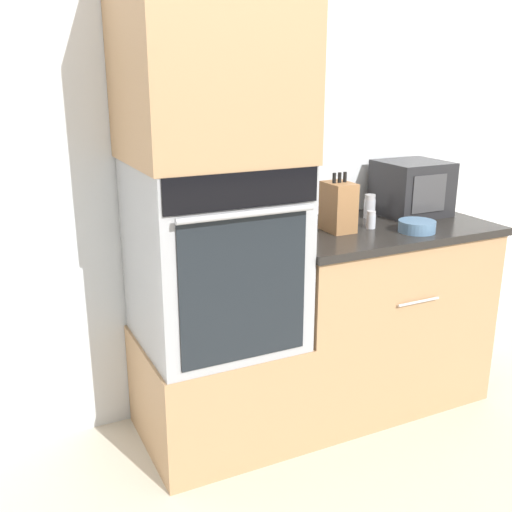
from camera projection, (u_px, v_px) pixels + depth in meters
The scene contains 11 objects.
ground_plane at pixel (313, 452), 2.60m from camera, with size 12.00×12.00×0.00m, color beige.
wall_back at pixel (250, 146), 2.76m from camera, with size 8.00×0.05×2.50m.
oven_cabinet_base at pixel (217, 388), 2.65m from camera, with size 0.65×0.60×0.48m.
wall_oven at pixel (214, 253), 2.46m from camera, with size 0.62×0.64×0.76m.
oven_cabinet_upper at pixel (209, 51), 2.22m from camera, with size 0.65×0.60×0.81m.
counter_unit at pixel (373, 313), 2.93m from camera, with size 1.04×0.63×0.89m.
microwave at pixel (412, 188), 2.97m from camera, with size 0.32×0.30×0.26m.
knife_block at pixel (338, 207), 2.66m from camera, with size 0.11×0.15×0.26m.
bowl at pixel (417, 226), 2.67m from camera, with size 0.17×0.17×0.05m.
condiment_jar_near at pixel (370, 207), 2.91m from camera, with size 0.06×0.06×0.12m.
condiment_jar_mid at pixel (371, 220), 2.73m from camera, with size 0.04×0.04×0.08m.
Camera 1 is at (-1.19, -1.89, 1.59)m, focal length 42.00 mm.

